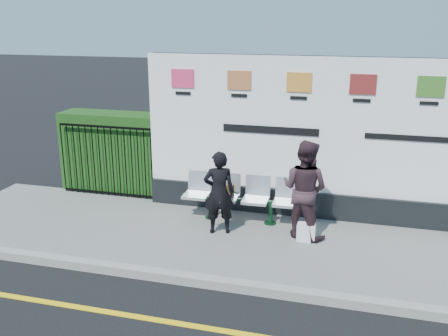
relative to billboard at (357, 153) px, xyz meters
The scene contains 10 objects.
pavement 1.98m from the billboard, 110.32° to the right, with size 14.00×3.00×0.12m, color slate.
kerb 3.19m from the billboard, 99.95° to the right, with size 14.00×0.18×0.14m, color gray.
billboard is the anchor object (origin of this frame).
hedge 5.11m from the billboard, behind, with size 2.35×0.70×1.70m, color #1B4514.
railing 5.10m from the billboard, behind, with size 2.05×0.06×1.54m, color black, non-canonical shape.
bench 2.37m from the billboard, 163.15° to the right, with size 2.16×0.56×0.46m, color silver, non-canonical shape.
woman_left 2.64m from the billboard, 151.93° to the right, with size 0.54×0.36×1.49m, color black.
woman_right 1.35m from the billboard, 130.31° to the right, with size 0.83×0.65×1.72m, color #38242B.
handbag_brown 2.50m from the billboard, 164.96° to the right, with size 0.30×0.13×0.23m, color #32210E.
carrier_bag_white 1.80m from the billboard, 122.40° to the right, with size 0.31×0.18×0.31m, color white.
Camera 1 is at (0.44, -5.21, 3.80)m, focal length 40.00 mm.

